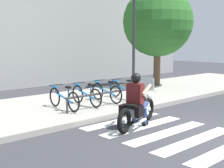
{
  "coord_description": "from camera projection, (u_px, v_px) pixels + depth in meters",
  "views": [
    {
      "loc": [
        -6.7,
        -3.73,
        2.23
      ],
      "look_at": [
        -1.14,
        2.37,
        1.1
      ],
      "focal_mm": 49.42,
      "sensor_mm": 36.0,
      "label": 1
    }
  ],
  "objects": [
    {
      "name": "sidewalk",
      "position": [
        87.0,
        102.0,
        11.1
      ],
      "size": [
        24.0,
        4.4,
        0.15
      ],
      "primitive_type": "cube",
      "color": "#A8A399",
      "rests_on": "ground"
    },
    {
      "name": "bicycle_2",
      "position": [
        106.0,
        92.0,
        10.7
      ],
      "size": [
        0.48,
        1.6,
        0.75
      ],
      "color": "black",
      "rests_on": "sidewalk"
    },
    {
      "name": "motorcycle",
      "position": [
        138.0,
        109.0,
        8.16
      ],
      "size": [
        2.12,
        0.94,
        1.23
      ],
      "color": "black",
      "rests_on": "ground"
    },
    {
      "name": "building_backdrop",
      "position": [
        13.0,
        11.0,
        14.78
      ],
      "size": [
        24.0,
        1.2,
        7.38
      ],
      "primitive_type": "cube",
      "color": "#A1A1A1",
      "rests_on": "ground"
    },
    {
      "name": "tree_near_rack",
      "position": [
        158.0,
        22.0,
        14.51
      ],
      "size": [
        3.3,
        3.3,
        4.82
      ],
      "color": "brown",
      "rests_on": "ground"
    },
    {
      "name": "crosswalk_stripe_5",
      "position": [
        122.0,
        120.0,
        8.79
      ],
      "size": [
        2.8,
        0.4,
        0.01
      ],
      "primitive_type": "cube",
      "color": "white",
      "rests_on": "ground"
    },
    {
      "name": "crosswalk_stripe_2",
      "position": [
        196.0,
        140.0,
        7.03
      ],
      "size": [
        2.8,
        0.4,
        0.01
      ],
      "primitive_type": "cube",
      "color": "white",
      "rests_on": "ground"
    },
    {
      "name": "crosswalk_stripe_3",
      "position": [
        167.0,
        133.0,
        7.62
      ],
      "size": [
        2.8,
        0.4,
        0.01
      ],
      "primitive_type": "cube",
      "color": "white",
      "rests_on": "ground"
    },
    {
      "name": "crosswalk_stripe_4",
      "position": [
        143.0,
        126.0,
        8.2
      ],
      "size": [
        2.8,
        0.4,
        0.01
      ],
      "primitive_type": "cube",
      "color": "white",
      "rests_on": "ground"
    },
    {
      "name": "bicycle_0",
      "position": [
        64.0,
        98.0,
        9.53
      ],
      "size": [
        0.48,
        1.69,
        0.75
      ],
      "color": "black",
      "rests_on": "sidewalk"
    },
    {
      "name": "bike_rack",
      "position": [
        107.0,
        94.0,
        9.99
      ],
      "size": [
        3.24,
        0.07,
        0.49
      ],
      "color": "#333338",
      "rests_on": "sidewalk"
    },
    {
      "name": "ground_plane",
      "position": [
        212.0,
        134.0,
        7.5
      ],
      "size": [
        48.0,
        48.0,
        0.0
      ],
      "primitive_type": "plane",
      "color": "#38383D"
    },
    {
      "name": "bicycle_1",
      "position": [
        86.0,
        95.0,
        10.11
      ],
      "size": [
        0.48,
        1.6,
        0.74
      ],
      "color": "black",
      "rests_on": "sidewalk"
    },
    {
      "name": "bicycle_3",
      "position": [
        124.0,
        90.0,
        11.29
      ],
      "size": [
        0.48,
        1.62,
        0.72
      ],
      "color": "black",
      "rests_on": "sidewalk"
    },
    {
      "name": "rider",
      "position": [
        136.0,
        96.0,
        8.05
      ],
      "size": [
        0.74,
        0.67,
        1.44
      ],
      "color": "#591919",
      "rests_on": "ground"
    },
    {
      "name": "street_lamp",
      "position": [
        134.0,
        29.0,
        12.91
      ],
      "size": [
        0.28,
        0.28,
        4.63
      ],
      "color": "#2D2D33",
      "rests_on": "ground"
    }
  ]
}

